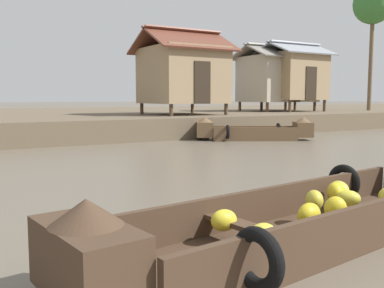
% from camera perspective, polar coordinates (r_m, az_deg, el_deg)
% --- Properties ---
extents(ground_plane, '(300.00, 300.00, 0.00)m').
position_cam_1_polar(ground_plane, '(9.79, -7.09, -3.41)').
color(ground_plane, '#665B4C').
extents(riverbank_strip, '(160.00, 20.00, 0.82)m').
position_cam_1_polar(riverbank_strip, '(24.77, -21.84, 2.86)').
color(riverbank_strip, brown).
rests_on(riverbank_strip, ground).
extents(banana_boat, '(6.05, 2.33, 0.86)m').
position_cam_1_polar(banana_boat, '(5.19, 15.59, -8.92)').
color(banana_boat, '#473323').
rests_on(banana_boat, ground).
extents(fishing_skiff_distant, '(4.17, 2.98, 0.88)m').
position_cam_1_polar(fishing_skiff_distant, '(16.81, 8.03, 1.63)').
color(fishing_skiff_distant, brown).
rests_on(fishing_skiff_distant, ground).
extents(stilt_house_left, '(3.89, 3.83, 3.89)m').
position_cam_1_polar(stilt_house_left, '(20.32, -1.21, 9.06)').
color(stilt_house_left, '#4C3826').
rests_on(stilt_house_left, riverbank_strip).
extents(stilt_house_mid_left, '(4.67, 3.33, 3.77)m').
position_cam_1_polar(stilt_house_mid_left, '(26.13, 11.04, 8.36)').
color(stilt_house_mid_left, '#4C3826').
rests_on(stilt_house_mid_left, riverbank_strip).
extents(stilt_house_mid_right, '(3.73, 3.23, 3.89)m').
position_cam_1_polar(stilt_house_mid_right, '(25.95, 13.00, 8.65)').
color(stilt_house_mid_right, '#4C3826').
rests_on(stilt_house_mid_right, riverbank_strip).
extents(palm_tree_near, '(2.36, 2.36, 7.55)m').
position_cam_1_polar(palm_tree_near, '(29.71, 22.44, 16.27)').
color(palm_tree_near, brown).
rests_on(palm_tree_near, riverbank_strip).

